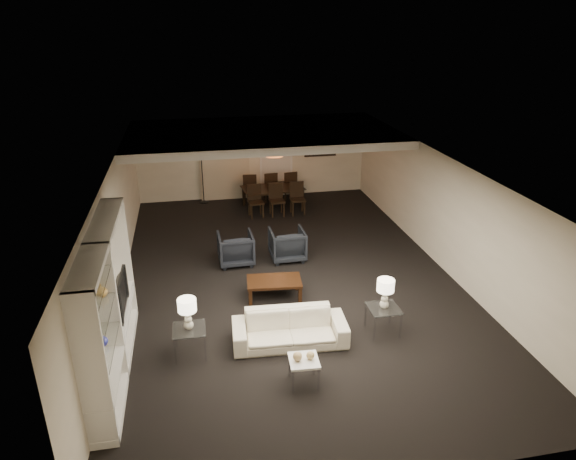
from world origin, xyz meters
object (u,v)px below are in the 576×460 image
(side_table_left, at_px, (190,341))
(vase_amber, at_px, (101,291))
(side_table_right, at_px, (383,320))
(vase_blue, at_px, (101,340))
(television, at_px, (116,295))
(coffee_table, at_px, (274,289))
(armchair_right, at_px, (287,244))
(marble_table, at_px, (304,372))
(chair_nl, at_px, (256,202))
(armchair_left, at_px, (236,248))
(chair_fr, at_px, (289,185))
(table_lamp_right, at_px, (385,294))
(floor_lamp, at_px, (202,174))
(pendant_light, at_px, (274,151))
(chair_nr, at_px, (298,199))
(chair_fm, at_px, (270,186))
(dining_table, at_px, (273,198))
(sofa, at_px, (290,329))
(chair_nm, at_px, (277,200))
(table_lamp_left, at_px, (188,314))
(floor_speaker, at_px, (131,289))

(side_table_left, xyz_separation_m, vase_amber, (-1.16, -0.55, 1.40))
(side_table_right, bearing_deg, vase_blue, -167.10)
(television, bearing_deg, side_table_right, -95.08)
(coffee_table, xyz_separation_m, armchair_right, (0.60, 1.70, 0.17))
(vase_blue, relative_size, vase_amber, 1.01)
(marble_table, height_order, television, television)
(coffee_table, bearing_deg, chair_nl, 86.80)
(armchair_left, distance_m, chair_fr, 4.60)
(table_lamp_right, xyz_separation_m, floor_lamp, (-2.85, 7.63, 0.13))
(chair_fr, bearing_deg, chair_nl, 40.23)
(armchair_right, height_order, marble_table, armchair_right)
(pendant_light, xyz_separation_m, chair_nr, (0.71, 0.19, -1.46))
(side_table_right, distance_m, vase_amber, 4.80)
(side_table_right, xyz_separation_m, chair_fm, (-0.85, 7.42, 0.21))
(marble_table, xyz_separation_m, dining_table, (0.85, 7.87, 0.08))
(side_table_left, height_order, chair_nr, chair_nr)
(vase_amber, relative_size, chair_nl, 0.20)
(pendant_light, relative_size, vase_blue, 2.80)
(armchair_left, distance_m, dining_table, 3.76)
(armchair_left, bearing_deg, marble_table, 96.31)
(armchair_left, relative_size, chair_fr, 0.88)
(table_lamp_right, height_order, chair_nr, table_lamp_right)
(chair_fm, relative_size, chair_fr, 1.00)
(table_lamp_right, height_order, vase_amber, vase_amber)
(sofa, height_order, chair_fr, chair_fr)
(sofa, xyz_separation_m, television, (-2.83, 0.40, 0.76))
(side_table_left, height_order, chair_nl, chair_nl)
(dining_table, bearing_deg, vase_blue, -123.02)
(armchair_left, bearing_deg, television, 50.91)
(chair_nm, bearing_deg, table_lamp_left, -114.63)
(armchair_right, height_order, chair_fr, chair_fr)
(marble_table, relative_size, chair_fr, 0.49)
(sofa, bearing_deg, armchair_left, 103.76)
(chair_fm, distance_m, chair_fr, 0.60)
(chair_fm, bearing_deg, dining_table, 84.06)
(vase_blue, height_order, chair_nr, vase_blue)
(sofa, bearing_deg, dining_table, 86.27)
(sofa, distance_m, chair_nr, 6.29)
(television, relative_size, floor_speaker, 0.99)
(chair_nr, height_order, floor_lamp, floor_lamp)
(table_lamp_right, bearing_deg, table_lamp_left, 180.00)
(marble_table, bearing_deg, armchair_left, 97.77)
(floor_speaker, xyz_separation_m, dining_table, (3.61, 5.24, -0.21))
(pendant_light, relative_size, side_table_right, 0.96)
(floor_speaker, bearing_deg, marble_table, -47.18)
(television, bearing_deg, chair_fr, -31.43)
(coffee_table, bearing_deg, pendant_light, 80.21)
(table_lamp_right, height_order, television, television)
(sofa, height_order, vase_amber, vase_amber)
(table_lamp_left, xyz_separation_m, vase_amber, (-1.16, -0.55, 0.87))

